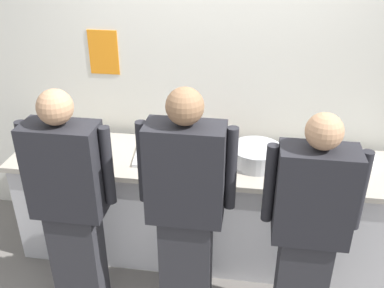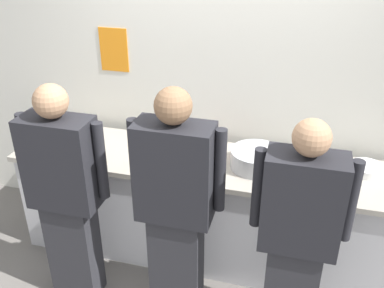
{
  "view_description": "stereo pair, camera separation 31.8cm",
  "coord_description": "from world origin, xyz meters",
  "views": [
    {
      "loc": [
        0.33,
        -2.47,
        2.51
      ],
      "look_at": [
        -0.09,
        0.31,
        1.03
      ],
      "focal_mm": 40.42,
      "sensor_mm": 36.0,
      "label": 1
    },
    {
      "loc": [
        0.64,
        -2.41,
        2.51
      ],
      "look_at": [
        -0.09,
        0.31,
        1.03
      ],
      "focal_mm": 40.42,
      "sensor_mm": 36.0,
      "label": 2
    }
  ],
  "objects": [
    {
      "name": "ground_plane",
      "position": [
        0.0,
        0.0,
        0.0
      ],
      "size": [
        9.0,
        9.0,
        0.0
      ],
      "primitive_type": "plane",
      "color": "slate"
    },
    {
      "name": "wall_back",
      "position": [
        -0.0,
        0.84,
        1.32
      ],
      "size": [
        4.66,
        0.11,
        2.65
      ],
      "color": "silver",
      "rests_on": "ground"
    },
    {
      "name": "prep_counter",
      "position": [
        0.0,
        0.36,
        0.44
      ],
      "size": [
        2.97,
        0.69,
        0.88
      ],
      "color": "silver",
      "rests_on": "ground"
    },
    {
      "name": "chef_near_left",
      "position": [
        -0.8,
        -0.3,
        0.87
      ],
      "size": [
        0.6,
        0.24,
        1.65
      ],
      "color": "#2D2D33",
      "rests_on": "ground"
    },
    {
      "name": "chef_center",
      "position": [
        -0.04,
        -0.27,
        0.89
      ],
      "size": [
        0.62,
        0.24,
        1.69
      ],
      "color": "#2D2D33",
      "rests_on": "ground"
    },
    {
      "name": "chef_far_right",
      "position": [
        0.72,
        -0.3,
        0.84
      ],
      "size": [
        0.59,
        0.24,
        1.6
      ],
      "color": "#2D2D33",
      "rests_on": "ground"
    },
    {
      "name": "plate_stack_front",
      "position": [
        1.16,
        0.5,
        0.91
      ],
      "size": [
        0.24,
        0.24,
        0.06
      ],
      "color": "white",
      "rests_on": "prep_counter"
    },
    {
      "name": "mixing_bowl_steel",
      "position": [
        0.39,
        0.37,
        0.95
      ],
      "size": [
        0.38,
        0.38,
        0.14
      ],
      "primitive_type": "cylinder",
      "color": "#B7BABF",
      "rests_on": "prep_counter"
    },
    {
      "name": "sheet_tray",
      "position": [
        -0.31,
        0.36,
        0.89
      ],
      "size": [
        0.5,
        0.39,
        0.02
      ],
      "primitive_type": "cube",
      "rotation": [
        0.0,
        0.0,
        0.11
      ],
      "color": "#B7BABF",
      "rests_on": "prep_counter"
    },
    {
      "name": "squeeze_bottle_primary",
      "position": [
        -1.19,
        0.29,
        0.98
      ],
      "size": [
        0.06,
        0.06,
        0.2
      ],
      "color": "orange",
      "rests_on": "prep_counter"
    },
    {
      "name": "squeeze_bottle_secondary",
      "position": [
        -0.02,
        0.46,
        0.96
      ],
      "size": [
        0.05,
        0.05,
        0.18
      ],
      "color": "red",
      "rests_on": "prep_counter"
    },
    {
      "name": "squeeze_bottle_spare",
      "position": [
        -0.91,
        0.31,
        0.97
      ],
      "size": [
        0.06,
        0.06,
        0.19
      ],
      "color": "#E5E066",
      "rests_on": "prep_counter"
    },
    {
      "name": "ramekin_green_sauce",
      "position": [
        -1.22,
        0.56,
        0.91
      ],
      "size": [
        0.08,
        0.08,
        0.05
      ],
      "color": "white",
      "rests_on": "prep_counter"
    },
    {
      "name": "ramekin_yellow_sauce",
      "position": [
        1.05,
        0.31,
        0.9
      ],
      "size": [
        0.1,
        0.1,
        0.04
      ],
      "color": "white",
      "rests_on": "prep_counter"
    },
    {
      "name": "ramekin_orange_sauce",
      "position": [
        0.72,
        0.35,
        0.9
      ],
      "size": [
        0.11,
        0.11,
        0.04
      ],
      "color": "white",
      "rests_on": "prep_counter"
    },
    {
      "name": "deli_cup",
      "position": [
        0.1,
        0.17,
        0.92
      ],
      "size": [
        0.09,
        0.09,
        0.09
      ],
      "primitive_type": "cylinder",
      "color": "white",
      "rests_on": "prep_counter"
    }
  ]
}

